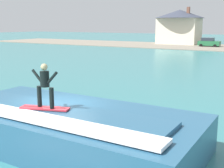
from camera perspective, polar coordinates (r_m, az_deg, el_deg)
name	(u,v)px	position (r m, az deg, el deg)	size (l,w,h in m)	color
ground_plane	(60,135)	(12.71, -9.91, -9.56)	(260.00, 260.00, 0.00)	teal
wave_crest	(67,127)	(11.46, -8.46, -8.07)	(9.87, 4.59, 1.51)	#2A5A79
surfboard	(45,108)	(11.03, -12.65, -4.48)	(1.83, 0.96, 0.06)	#D8333F
surfer	(45,83)	(10.80, -12.63, 0.13)	(1.18, 0.32, 1.57)	black
car_near_shore	(209,42)	(63.01, 17.91, 7.54)	(4.14, 2.26, 1.86)	#23663D
house_with_chimney	(179,24)	(69.49, 12.65, 11.00)	(10.79, 10.79, 8.11)	beige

